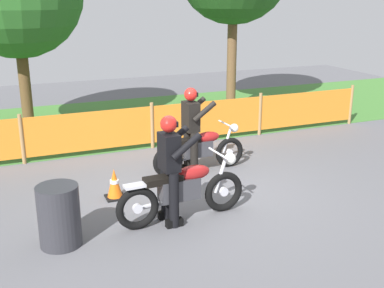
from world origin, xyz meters
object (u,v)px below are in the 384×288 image
Objects in this scene: motorcycle_lead at (200,150)px; rider_lead at (191,128)px; motorcycle_trailing at (183,190)px; traffic_cone at (114,184)px; spare_drum at (59,216)px; rider_trailing at (170,166)px.

rider_lead is at bearing -179.43° from motorcycle_lead.
motorcycle_trailing is 1.46m from traffic_cone.
rider_lead is at bearing 34.73° from spare_drum.
rider_lead reaches higher than motorcycle_trailing.
rider_lead and rider_trailing have the same top height.
motorcycle_trailing is (-1.08, -1.84, 0.04)m from motorcycle_lead.
spare_drum is (-1.87, -0.08, -0.05)m from motorcycle_trailing.
motorcycle_trailing is at bearing -118.44° from rider_lead.
motorcycle_trailing is at bearing 0.57° from rider_trailing.
traffic_cone is (-0.58, 1.22, -0.66)m from rider_trailing.
motorcycle_lead is at bearing 18.82° from traffic_cone.
motorcycle_trailing is at bearing 2.52° from spare_drum.
motorcycle_lead is at bearing 33.12° from spare_drum.
motorcycle_lead is 2.14m from motorcycle_trailing.
motorcycle_trailing is at bearing -56.90° from traffic_cone.
rider_lead reaches higher than traffic_cone.
spare_drum is (-1.66, -0.07, -0.48)m from rider_trailing.
motorcycle_lead reaches higher than traffic_cone.
rider_lead reaches higher than motorcycle_lead.
rider_lead is 3.40m from spare_drum.
traffic_cone is (-0.79, 1.21, -0.23)m from motorcycle_trailing.
spare_drum is at bearing 179.36° from motorcycle_trailing.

